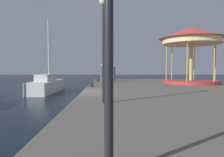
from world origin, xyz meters
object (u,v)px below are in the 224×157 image
object	(u,v)px
sailboat_white	(47,85)
bollard_south	(97,79)
bollard_north	(92,84)
lamp_post_far_end	(104,54)
person_far_corner	(114,73)
person_by_the_water	(102,74)
carousel	(191,41)
lamp_post_mid_promenade	(104,31)
bollard_center	(98,80)

from	to	relation	value
sailboat_white	bollard_south	world-z (taller)	sailboat_white
bollard_north	bollard_south	world-z (taller)	same
lamp_post_far_end	person_far_corner	world-z (taller)	lamp_post_far_end
sailboat_white	lamp_post_far_end	xyz separation A→B (m)	(5.33, 0.76, 2.90)
lamp_post_far_end	person_by_the_water	xyz separation A→B (m)	(-0.24, 0.29, -1.92)
carousel	lamp_post_mid_promenade	bearing A→B (deg)	-126.65
sailboat_white	person_by_the_water	xyz separation A→B (m)	(5.09, 1.05, 0.98)
bollard_center	person_by_the_water	distance (m)	1.74
carousel	person_by_the_water	world-z (taller)	carousel
sailboat_white	lamp_post_mid_promenade	bearing A→B (deg)	-63.65
carousel	person_far_corner	size ratio (longest dim) A/B	3.26
bollard_south	person_by_the_water	distance (m)	2.75
lamp_post_mid_promenade	bollard_south	xyz separation A→B (m)	(-0.93, 14.57, -2.74)
bollard_center	bollard_north	bearing A→B (deg)	-92.65
lamp_post_far_end	bollard_center	distance (m)	3.24
person_by_the_water	person_far_corner	bearing A→B (deg)	65.42
lamp_post_mid_promenade	bollard_south	world-z (taller)	lamp_post_mid_promenade
sailboat_white	person_far_corner	size ratio (longest dim) A/B	3.76
lamp_post_mid_promenade	bollard_north	distance (m)	8.10
bollard_center	person_far_corner	size ratio (longest dim) A/B	0.22
bollard_center	person_far_corner	xyz separation A→B (m)	(1.72, 1.25, 0.65)
person_far_corner	lamp_post_far_end	bearing A→B (deg)	-108.60
bollard_north	bollard_south	xyz separation A→B (m)	(0.12, 7.02, 0.00)
lamp_post_far_end	bollard_center	world-z (taller)	lamp_post_far_end
bollard_center	lamp_post_far_end	bearing A→B (deg)	-69.45
sailboat_white	person_by_the_water	distance (m)	5.29
sailboat_white	bollard_center	size ratio (longest dim) A/B	17.07
carousel	bollard_south	xyz separation A→B (m)	(-8.96, 3.77, -3.73)
person_far_corner	person_by_the_water	xyz separation A→B (m)	(-1.28, -2.79, 0.01)
sailboat_white	bollard_north	world-z (taller)	sailboat_white
bollard_south	person_by_the_water	bearing A→B (deg)	-76.89
person_by_the_water	bollard_center	bearing A→B (deg)	106.17
carousel	bollard_center	bearing A→B (deg)	162.87
sailboat_white	person_by_the_water	size ratio (longest dim) A/B	3.71
lamp_post_mid_promenade	bollard_north	xyz separation A→B (m)	(-1.04, 7.56, -2.74)
carousel	lamp_post_far_end	bearing A→B (deg)	173.80
sailboat_white	lamp_post_mid_promenade	distance (m)	12.56
lamp_post_far_end	bollard_north	bearing A→B (deg)	-103.13
sailboat_white	bollard_center	distance (m)	5.33
lamp_post_mid_promenade	lamp_post_far_end	size ratio (longest dim) A/B	1.07
carousel	bollard_south	size ratio (longest dim) A/B	14.84
bollard_center	person_by_the_water	bearing A→B (deg)	-73.83
lamp_post_mid_promenade	person_far_corner	xyz separation A→B (m)	(0.96, 14.76, -2.09)
bollard_south	person_by_the_water	xyz separation A→B (m)	(0.61, -2.60, 0.66)
lamp_post_mid_promenade	bollard_center	distance (m)	13.81
sailboat_white	person_by_the_water	world-z (taller)	sailboat_white
lamp_post_far_end	bollard_south	xyz separation A→B (m)	(-0.85, 2.89, -2.58)
person_far_corner	bollard_north	bearing A→B (deg)	-105.50
lamp_post_far_end	sailboat_white	bearing A→B (deg)	-171.83
bollard_center	person_by_the_water	size ratio (longest dim) A/B	0.22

